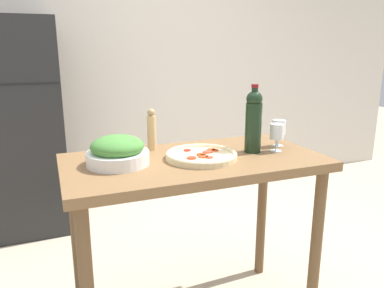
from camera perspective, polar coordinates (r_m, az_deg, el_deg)
The scene contains 9 objects.
wall_back at distance 3.53m, azimuth -11.36°, elevation 12.69°, with size 6.40×0.06×2.60m.
refrigerator at distance 3.15m, azimuth -25.87°, elevation 2.24°, with size 0.75×0.70×1.60m.
prep_counter at distance 1.81m, azimuth 0.36°, elevation -6.06°, with size 1.21×0.62×0.89m.
wine_bottle at distance 1.85m, azimuth 9.36°, elevation 3.61°, with size 0.08×0.08×0.34m.
wine_glass_near at distance 1.90m, azimuth 12.78°, elevation 1.62°, with size 0.07×0.07×0.14m.
wine_glass_far at distance 2.01m, azimuth 13.10°, elevation 2.34°, with size 0.07×0.07×0.14m.
pepper_mill at distance 1.89m, azimuth -6.17°, elevation 2.11°, with size 0.04×0.04×0.21m.
salad_bowl at distance 1.68m, azimuth -11.27°, elevation -1.16°, with size 0.28×0.28×0.13m.
homemade_pizza at distance 1.75m, azimuth 1.45°, elevation -1.74°, with size 0.33×0.33×0.03m.
Camera 1 is at (-0.62, -1.57, 1.39)m, focal length 35.00 mm.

